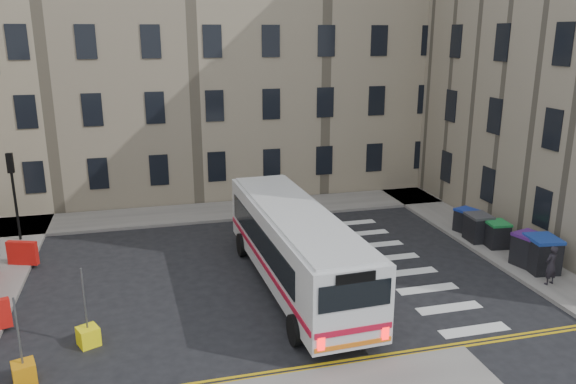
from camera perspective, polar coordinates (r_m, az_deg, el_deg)
name	(u,v)px	position (r m, az deg, el deg)	size (l,w,h in m)	color
ground	(306,271)	(23.31, 1.88, -8.00)	(120.00, 120.00, 0.00)	black
pavement_north	(151,217)	(30.50, -13.70, -2.46)	(36.00, 3.20, 0.15)	slate
pavement_east	(452,221)	(30.20, 16.28, -2.83)	(2.40, 26.00, 0.15)	slate
terrace_north	(122,47)	(35.95, -16.53, 13.95)	(38.30, 10.80, 17.20)	gray
traffic_light_nw	(13,183)	(28.33, -26.17, 0.83)	(0.28, 0.22, 4.10)	black
bus	(295,245)	(21.21, 0.73, -5.37)	(3.17, 11.25, 3.02)	silver
wheelie_bin_a	(542,254)	(24.86, 24.38, -5.75)	(1.30, 1.44, 1.44)	black
wheelie_bin_b	(530,250)	(25.22, 23.37, -5.42)	(1.36, 1.47, 1.36)	black
wheelie_bin_c	(496,234)	(26.91, 20.41, -4.02)	(1.03, 1.15, 1.16)	black
wheelie_bin_d	(478,227)	(27.35, 18.74, -3.43)	(1.05, 1.19, 1.26)	black
wheelie_bin_e	(467,220)	(28.41, 17.70, -2.77)	(1.15, 1.24, 1.12)	black
pedestrian	(551,265)	(23.70, 25.16, -6.76)	(0.56, 0.37, 1.54)	black
bollard_yellow	(88,336)	(19.14, -19.62, -13.64)	(0.60, 0.60, 0.60)	#FFEA0E
bollard_chevron	(24,373)	(18.02, -25.24, -16.26)	(0.60, 0.60, 0.60)	orange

